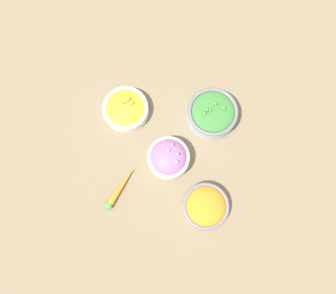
{
  "coord_description": "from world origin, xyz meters",
  "views": [
    {
      "loc": [
        0.22,
        -0.01,
        1.0
      ],
      "look_at": [
        0.0,
        0.0,
        0.03
      ],
      "focal_mm": 35.0,
      "sensor_mm": 36.0,
      "label": 1
    }
  ],
  "objects_px": {
    "bowl_red_onion": "(170,158)",
    "bowl_broccoli": "(212,113)",
    "bowl_carrots": "(206,206)",
    "loose_carrot": "(120,189)",
    "bowl_squash": "(126,109)"
  },
  "relations": [
    {
      "from": "bowl_red_onion",
      "to": "bowl_broccoli",
      "type": "relative_size",
      "value": 0.82
    },
    {
      "from": "bowl_red_onion",
      "to": "bowl_broccoli",
      "type": "xyz_separation_m",
      "value": [
        -0.14,
        0.14,
        -0.0
      ]
    },
    {
      "from": "bowl_broccoli",
      "to": "bowl_squash",
      "type": "bearing_deg",
      "value": -96.13
    },
    {
      "from": "bowl_red_onion",
      "to": "loose_carrot",
      "type": "xyz_separation_m",
      "value": [
        0.08,
        -0.16,
        -0.03
      ]
    },
    {
      "from": "bowl_broccoli",
      "to": "loose_carrot",
      "type": "bearing_deg",
      "value": -53.19
    },
    {
      "from": "bowl_red_onion",
      "to": "loose_carrot",
      "type": "distance_m",
      "value": 0.18
    },
    {
      "from": "bowl_squash",
      "to": "loose_carrot",
      "type": "bearing_deg",
      "value": -5.31
    },
    {
      "from": "bowl_broccoli",
      "to": "loose_carrot",
      "type": "xyz_separation_m",
      "value": [
        0.22,
        -0.29,
        -0.02
      ]
    },
    {
      "from": "bowl_broccoli",
      "to": "loose_carrot",
      "type": "distance_m",
      "value": 0.37
    },
    {
      "from": "bowl_squash",
      "to": "loose_carrot",
      "type": "xyz_separation_m",
      "value": [
        0.25,
        -0.02,
        -0.01
      ]
    },
    {
      "from": "bowl_red_onion",
      "to": "bowl_carrots",
      "type": "bearing_deg",
      "value": 33.78
    },
    {
      "from": "bowl_carrots",
      "to": "bowl_broccoli",
      "type": "xyz_separation_m",
      "value": [
        -0.28,
        0.04,
        0.01
      ]
    },
    {
      "from": "bowl_squash",
      "to": "loose_carrot",
      "type": "height_order",
      "value": "bowl_squash"
    },
    {
      "from": "bowl_carrots",
      "to": "loose_carrot",
      "type": "bearing_deg",
      "value": -103.99
    },
    {
      "from": "bowl_broccoli",
      "to": "bowl_carrots",
      "type": "bearing_deg",
      "value": -7.94
    }
  ]
}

